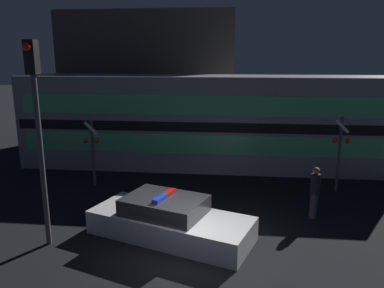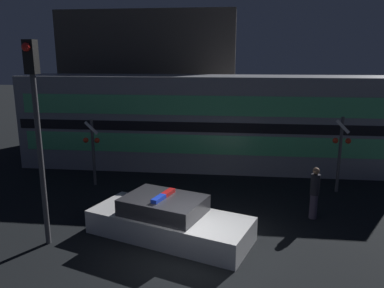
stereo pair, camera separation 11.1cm
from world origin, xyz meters
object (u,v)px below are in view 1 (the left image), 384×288
(crossing_signal_near, at_px, (340,150))
(traffic_light_corner, at_px, (37,116))
(police_car, at_px, (169,221))
(pedestrian, at_px, (315,192))
(train, at_px, (205,122))

(crossing_signal_near, relative_size, traffic_light_corner, 0.53)
(police_car, height_order, crossing_signal_near, crossing_signal_near)
(pedestrian, distance_m, traffic_light_corner, 9.11)
(traffic_light_corner, bearing_deg, crossing_signal_near, 29.54)
(train, distance_m, police_car, 7.97)
(train, bearing_deg, pedestrian, -54.59)
(police_car, xyz_separation_m, crossing_signal_near, (6.19, 4.62, 1.28))
(train, height_order, traffic_light_corner, traffic_light_corner)
(police_car, xyz_separation_m, traffic_light_corner, (-3.48, -0.87, 3.33))
(traffic_light_corner, bearing_deg, police_car, 13.97)
(traffic_light_corner, bearing_deg, train, 65.05)
(pedestrian, relative_size, crossing_signal_near, 0.58)
(pedestrian, bearing_deg, train, 125.41)
(crossing_signal_near, bearing_deg, pedestrian, -118.38)
(train, height_order, police_car, train)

